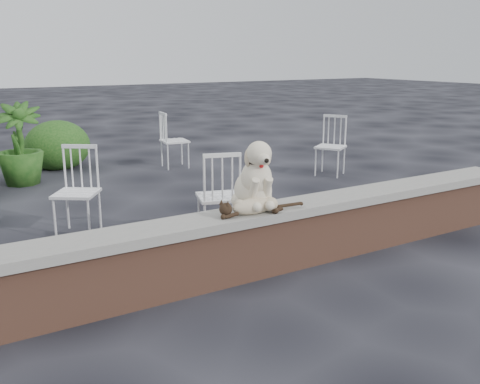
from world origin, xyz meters
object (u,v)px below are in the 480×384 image
chair_d (331,146)px  cat (254,205)px  chair_b (76,192)px  potted_plant_b (19,144)px  chair_e (175,140)px  dog (253,173)px  chair_c (219,195)px

chair_d → cat: bearing=-82.0°
cat → chair_b: size_ratio=0.98×
cat → chair_b: 2.19m
chair_b → potted_plant_b: 2.74m
chair_e → chair_d: 2.61m
chair_e → potted_plant_b: 2.46m
cat → chair_b: (-0.98, 1.95, -0.19)m
dog → potted_plant_b: 4.70m
dog → potted_plant_b: bearing=115.5°
chair_e → chair_b: same height
chair_e → chair_b: (-2.34, -2.69, 0.00)m
chair_d → chair_b: bearing=-111.4°
potted_plant_b → cat: bearing=-76.8°
dog → chair_e: bearing=85.1°
dog → cat: bearing=-107.2°
cat → chair_e: bearing=84.7°
cat → potted_plant_b: size_ratio=0.77×
chair_b → potted_plant_b: (-0.12, 2.74, 0.13)m
dog → cat: 0.28m
chair_d → chair_e: bearing=-167.3°
chair_e → potted_plant_b: size_ratio=0.78×
cat → chair_e: 4.84m
dog → potted_plant_b: (-1.18, 4.54, -0.28)m
dog → chair_c: (0.16, 0.90, -0.42)m
chair_c → chair_b: 1.51m
chair_c → chair_d: bearing=-132.1°
dog → chair_b: dog is taller
chair_e → chair_c: 3.76m
chair_e → chair_b: 3.57m
cat → chair_d: chair_d is taller
chair_e → chair_b: bearing=145.7°
chair_c → chair_d: same height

